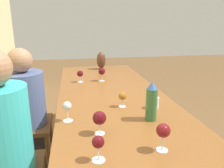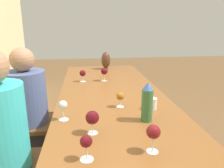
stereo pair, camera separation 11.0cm
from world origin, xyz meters
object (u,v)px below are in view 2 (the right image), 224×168
wine_glass_0 (63,106)px  person_far (29,106)px  water_bottle (147,102)px  vase (106,60)px  chair_far (21,118)px  water_tumbler (152,104)px  person_near (2,139)px  wine_glass_4 (120,97)px  wine_glass_7 (86,143)px  wine_glass_5 (92,118)px  wine_glass_3 (153,133)px  wine_glass_2 (104,71)px  wine_glass_6 (83,74)px

wine_glass_0 → person_far: size_ratio=0.12×
water_bottle → vase: size_ratio=1.12×
chair_far → water_tumbler: bearing=-115.1°
water_bottle → person_near: bearing=88.6°
vase → chair_far: size_ratio=0.24×
wine_glass_4 → wine_glass_7: wine_glass_7 is taller
water_tumbler → person_near: bearing=99.0°
person_near → person_far: 0.70m
chair_far → person_near: person_near is taller
wine_glass_5 → wine_glass_7: 0.26m
water_tumbler → chair_far: 1.29m
water_bottle → wine_glass_3: size_ratio=1.77×
water_tumbler → chair_far: chair_far is taller
person_near → wine_glass_3: bearing=-113.9°
wine_glass_2 → wine_glass_6: (-0.00, 0.24, -0.02)m
wine_glass_6 → person_near: person_near is taller
water_bottle → water_tumbler: water_bottle is taller
wine_glass_7 → wine_glass_4: bearing=-22.5°
wine_glass_3 → wine_glass_5: 0.38m
wine_glass_0 → wine_glass_4: wine_glass_0 is taller
wine_glass_7 → wine_glass_3: bearing=-85.8°
wine_glass_0 → wine_glass_4: (0.18, -0.42, -0.02)m
wine_glass_4 → wine_glass_7: bearing=157.5°
vase → wine_glass_7: (-2.08, 0.30, -0.03)m
water_tumbler → wine_glass_6: bearing=31.3°
vase → wine_glass_4: size_ratio=2.00×
water_bottle → water_tumbler: bearing=-27.8°
wine_glass_7 → chair_far: 1.32m
water_bottle → vase: water_bottle is taller
vase → wine_glass_2: (-0.63, 0.08, -0.02)m
wine_glass_7 → person_near: 0.70m
wine_glass_0 → person_far: 0.79m
wine_glass_0 → wine_glass_4: bearing=-66.5°
water_tumbler → wine_glass_4: size_ratio=0.73×
wine_glass_5 → wine_glass_7: wine_glass_5 is taller
person_far → chair_far: bearing=90.0°
wine_glass_6 → wine_glass_7: same height
vase → person_near: bearing=153.3°
wine_glass_2 → wine_glass_0: bearing=159.5°
wine_glass_6 → wine_glass_7: 1.44m
wine_glass_5 → person_far: 1.06m
wine_glass_4 → wine_glass_5: wine_glass_5 is taller
vase → wine_glass_2: size_ratio=1.60×
vase → wine_glass_6: (-0.64, 0.32, -0.03)m
water_tumbler → chair_far: size_ratio=0.09×
water_bottle → wine_glass_2: (1.06, 0.19, -0.02)m
water_bottle → wine_glass_6: size_ratio=2.05×
wine_glass_5 → person_far: (0.85, 0.58, -0.24)m
wine_glass_2 → wine_glass_4: bearing=-176.3°
wine_glass_5 → chair_far: bearing=38.1°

